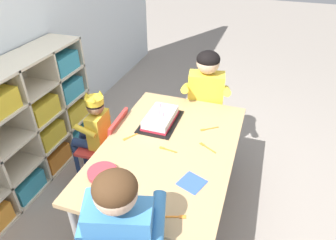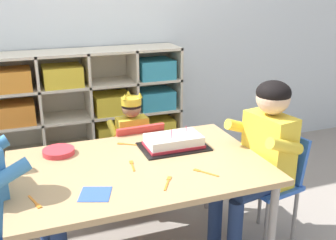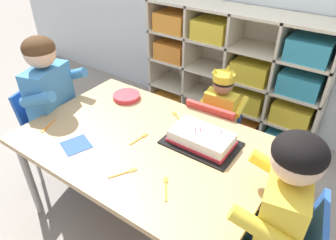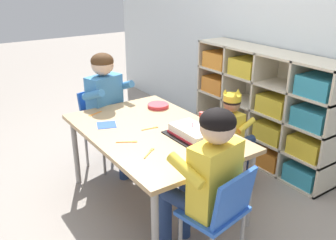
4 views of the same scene
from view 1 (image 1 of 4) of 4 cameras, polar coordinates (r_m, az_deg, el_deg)
ground at (r=2.48m, az=0.07°, el=-16.17°), size 16.00×16.00×0.00m
storage_cubby_shelf at (r=2.68m, az=-25.54°, el=-1.70°), size 1.50×0.33×1.04m
activity_table at (r=2.08m, az=0.08°, el=-6.11°), size 1.34×0.88×0.61m
classroom_chair_blue at (r=2.48m, az=-11.26°, el=-4.33°), size 0.37×0.36×0.66m
child_with_crown at (r=2.45m, az=-13.96°, el=-1.42°), size 0.30×0.31×0.84m
adult_helper_seated at (r=1.57m, az=-8.38°, el=-19.33°), size 0.47×0.46×1.05m
classroom_chair_guest_side at (r=2.79m, az=6.90°, el=1.65°), size 0.37×0.40×0.69m
guest_at_table_side at (r=2.59m, az=7.09°, el=4.19°), size 0.46×0.44×1.03m
birthday_cake_on_tray at (r=2.27m, az=-1.45°, el=0.26°), size 0.39×0.26×0.11m
paper_plate_stack at (r=1.88m, az=-12.35°, el=-9.78°), size 0.18×0.18×0.03m
paper_napkin_square at (r=1.80m, az=4.56°, el=-11.78°), size 0.18×0.18×0.00m
fork_beside_plate_stack at (r=2.15m, az=-7.15°, el=-3.17°), size 0.13×0.09×0.00m
fork_at_table_front_edge at (r=2.02m, az=-0.22°, el=-5.60°), size 0.03×0.13×0.00m
fork_near_child_seat at (r=2.06m, az=7.38°, el=-5.15°), size 0.08×0.13×0.00m
fork_near_cake_tray at (r=1.63m, az=1.37°, el=-17.89°), size 0.06×0.13×0.00m
fork_scattered_mid_table at (r=2.23m, az=7.66°, el=-1.68°), size 0.10×0.13×0.00m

